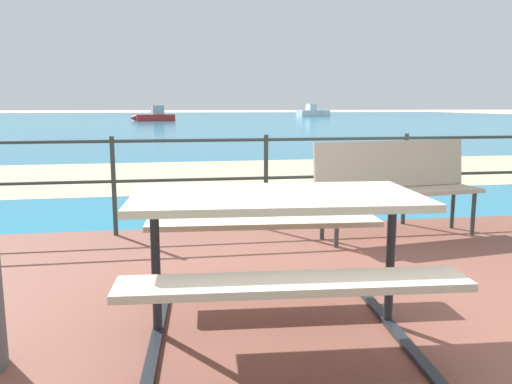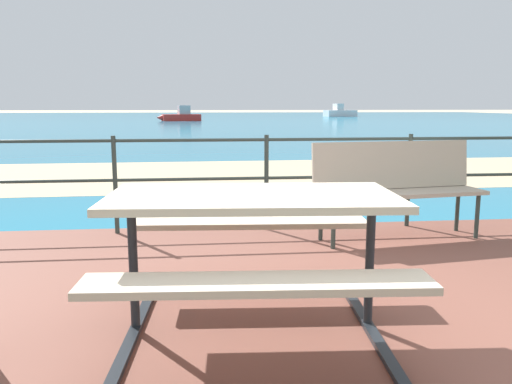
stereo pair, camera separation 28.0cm
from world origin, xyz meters
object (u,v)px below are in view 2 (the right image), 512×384
at_px(boat_mid, 341,112).
at_px(boat_near, 181,116).
at_px(picnic_table, 253,225).
at_px(park_bench, 397,181).

bearing_deg(boat_mid, boat_near, -153.66).
relative_size(boat_near, boat_mid, 0.88).
bearing_deg(picnic_table, boat_mid, 77.97).
bearing_deg(park_bench, picnic_table, -137.49).
bearing_deg(boat_near, park_bench, 82.42).
height_order(boat_near, boat_mid, boat_mid).
xyz_separation_m(picnic_table, park_bench, (1.55, 1.90, -0.06)).
distance_m(picnic_table, boat_mid, 55.38).
bearing_deg(boat_mid, park_bench, -117.32).
relative_size(park_bench, boat_near, 0.46).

